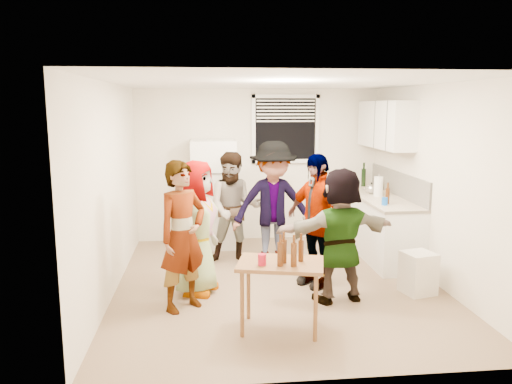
{
  "coord_description": "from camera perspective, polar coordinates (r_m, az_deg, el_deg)",
  "views": [
    {
      "loc": [
        -0.9,
        -5.95,
        2.23
      ],
      "look_at": [
        -0.25,
        0.24,
        1.15
      ],
      "focal_mm": 35.0,
      "sensor_mm": 36.0,
      "label": 1
    }
  ],
  "objects": [
    {
      "name": "guest_grey",
      "position": [
        6.21,
        -6.68,
        -11.27
      ],
      "size": [
        1.78,
        1.32,
        0.51
      ],
      "primitive_type": "imported",
      "rotation": [
        0.0,
        0.0,
        1.19
      ],
      "color": "gray",
      "rests_on": "ground"
    },
    {
      "name": "paper_towel",
      "position": [
        7.66,
        13.77,
        -0.45
      ],
      "size": [
        0.13,
        0.13,
        0.29
      ],
      "primitive_type": "cylinder",
      "color": "white",
      "rests_on": "countertop"
    },
    {
      "name": "guest_stripe",
      "position": [
        5.77,
        -8.18,
        -12.98
      ],
      "size": [
        1.53,
        1.66,
        0.4
      ],
      "primitive_type": "imported",
      "rotation": [
        0.0,
        0.0,
        0.7
      ],
      "color": "#141933",
      "rests_on": "ground"
    },
    {
      "name": "serving_table",
      "position": [
        5.23,
        2.76,
        -15.38
      ],
      "size": [
        0.94,
        0.74,
        0.71
      ],
      "primitive_type": null,
      "rotation": [
        0.0,
        0.0,
        -0.24
      ],
      "color": "brown",
      "rests_on": "ground"
    },
    {
      "name": "guest_orange",
      "position": [
        6.02,
        9.37,
        -12.05
      ],
      "size": [
        1.7,
        1.79,
        0.46
      ],
      "primitive_type": "imported",
      "rotation": [
        0.0,
        0.0,
        3.32
      ],
      "color": "#B8763F",
      "rests_on": "ground"
    },
    {
      "name": "backsplash",
      "position": [
        7.75,
        15.9,
        0.93
      ],
      "size": [
        0.03,
        2.2,
        0.36
      ],
      "primitive_type": "cube",
      "color": "#A19B94",
      "rests_on": "countertop"
    },
    {
      "name": "beer_bottle_table",
      "position": [
        5.02,
        5.14,
        -7.86
      ],
      "size": [
        0.05,
        0.05,
        0.21
      ],
      "primitive_type": "cylinder",
      "color": "#47230C",
      "rests_on": "serving_table"
    },
    {
      "name": "room",
      "position": [
        6.42,
        2.46,
        -10.49
      ],
      "size": [
        4.0,
        4.5,
        2.5
      ],
      "primitive_type": null,
      "color": "white",
      "rests_on": "ground"
    },
    {
      "name": "trash_bin",
      "position": [
        6.36,
        18.04,
        -8.8
      ],
      "size": [
        0.41,
        0.41,
        0.5
      ],
      "primitive_type": "cube",
      "rotation": [
        0.0,
        0.0,
        0.24
      ],
      "color": "silver",
      "rests_on": "ground"
    },
    {
      "name": "guest_black",
      "position": [
        6.45,
        6.74,
        -10.44
      ],
      "size": [
        1.93,
        1.71,
        0.41
      ],
      "primitive_type": "imported",
      "rotation": [
        0.0,
        0.0,
        -1.01
      ],
      "color": "black",
      "rests_on": "ground"
    },
    {
      "name": "kettle",
      "position": [
        7.85,
        13.03,
        -0.17
      ],
      "size": [
        0.27,
        0.24,
        0.19
      ],
      "primitive_type": null,
      "rotation": [
        0.0,
        0.0,
        0.3
      ],
      "color": "silver",
      "rests_on": "countertop"
    },
    {
      "name": "upper_cabinets",
      "position": [
        7.8,
        14.59,
        7.47
      ],
      "size": [
        0.34,
        1.6,
        0.7
      ],
      "primitive_type": "cube",
      "color": "white",
      "rests_on": "room"
    },
    {
      "name": "wine_bottle",
      "position": [
        8.53,
        12.15,
        0.65
      ],
      "size": [
        0.07,
        0.07,
        0.29
      ],
      "primitive_type": "cylinder",
      "color": "black",
      "rests_on": "countertop"
    },
    {
      "name": "red_cup",
      "position": [
        4.88,
        0.7,
        -8.34
      ],
      "size": [
        0.08,
        0.08,
        0.11
      ],
      "primitive_type": "cylinder",
      "color": "#AD1129",
      "rests_on": "serving_table"
    },
    {
      "name": "countertop",
      "position": [
        7.68,
        13.86,
        -0.57
      ],
      "size": [
        0.64,
        2.22,
        0.04
      ],
      "primitive_type": "cube",
      "color": "beige",
      "rests_on": "counter_lower"
    },
    {
      "name": "refrigerator",
      "position": [
        7.96,
        -4.85,
        -0.18
      ],
      "size": [
        0.7,
        0.7,
        1.7
      ],
      "primitive_type": "cube",
      "color": "white",
      "rests_on": "ground"
    },
    {
      "name": "guest_back_left",
      "position": [
        7.27,
        -2.45,
        -8.04
      ],
      "size": [
        0.88,
        1.64,
        0.6
      ],
      "primitive_type": "imported",
      "rotation": [
        0.0,
        0.0,
        -0.07
      ],
      "color": "brown",
      "rests_on": "ground"
    },
    {
      "name": "window",
      "position": [
        8.28,
        3.39,
        7.19
      ],
      "size": [
        1.12,
        0.1,
        1.06
      ],
      "primitive_type": null,
      "color": "white",
      "rests_on": "room"
    },
    {
      "name": "blue_cup",
      "position": [
        6.98,
        14.47,
        -1.46
      ],
      "size": [
        0.08,
        0.08,
        0.11
      ],
      "primitive_type": "cylinder",
      "color": "blue",
      "rests_on": "countertop"
    },
    {
      "name": "counter_lower",
      "position": [
        7.78,
        13.72,
        -3.83
      ],
      "size": [
        0.6,
        2.2,
        0.86
      ],
      "primitive_type": "cube",
      "color": "white",
      "rests_on": "ground"
    },
    {
      "name": "picture_frame",
      "position": [
        8.29,
        13.94,
        0.8
      ],
      "size": [
        0.02,
        0.16,
        0.14
      ],
      "primitive_type": "cube",
      "color": "gold",
      "rests_on": "countertop"
    },
    {
      "name": "guest_back_right",
      "position": [
        7.07,
        1.96,
        -8.54
      ],
      "size": [
        1.24,
        1.83,
        0.65
      ],
      "primitive_type": "imported",
      "rotation": [
        0.0,
        0.0,
        0.06
      ],
      "color": "#434348",
      "rests_on": "ground"
    },
    {
      "name": "beer_bottle_counter",
      "position": [
        7.09,
        14.75,
        -1.3
      ],
      "size": [
        0.06,
        0.06,
        0.22
      ],
      "primitive_type": "cylinder",
      "color": "#47230C",
      "rests_on": "countertop"
    }
  ]
}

